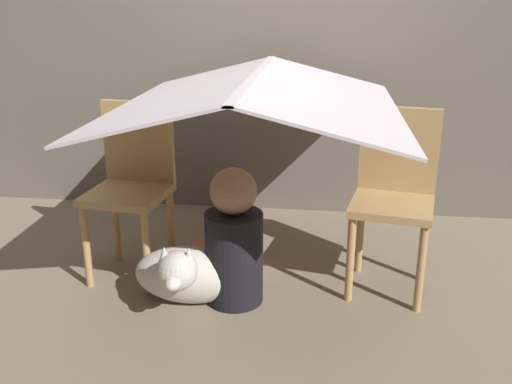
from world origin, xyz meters
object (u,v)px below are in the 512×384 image
(chair_left, at_px, (132,182))
(dog, at_px, (187,274))
(person_front, at_px, (234,242))
(chair_right, at_px, (394,192))

(chair_left, xyz_separation_m, dog, (0.34, -0.32, -0.32))
(person_front, xyz_separation_m, dog, (-0.20, -0.07, -0.13))
(dog, bearing_deg, person_front, 19.52)
(person_front, height_order, dog, person_front)
(chair_left, relative_size, chair_right, 1.00)
(chair_right, bearing_deg, dog, -149.94)
(chair_right, distance_m, person_front, 0.78)
(chair_left, xyz_separation_m, chair_right, (1.26, -0.00, 0.00))
(chair_right, relative_size, dog, 1.72)
(chair_left, bearing_deg, dog, -36.95)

